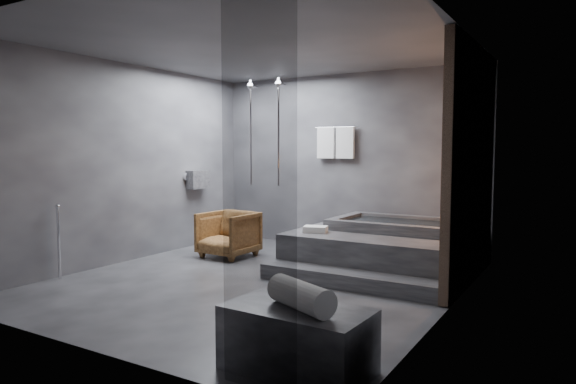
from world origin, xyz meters
The scene contains 7 objects.
room centered at (0.40, 0.24, 1.73)m, with size 5.00×5.04×2.82m.
tub_deck centered at (1.05, 1.45, 0.25)m, with size 2.20×2.00×0.50m, color #2E2E30.
tub_step centered at (1.05, 0.27, 0.09)m, with size 2.20×0.36×0.18m, color #2E2E30.
concrete_bench centered at (1.67, -1.99, 0.23)m, with size 1.04×0.57×0.47m, color #2F2E31.
driftwood_chair centered at (-1.19, 0.93, 0.34)m, with size 0.72×0.74×0.68m, color #432710.
rolled_towel centered at (1.72, -2.03, 0.57)m, with size 0.20×0.20×0.56m, color silver.
deck_towel centered at (0.31, 0.86, 0.54)m, with size 0.30×0.22×0.08m, color white.
Camera 1 is at (3.44, -5.08, 1.58)m, focal length 32.00 mm.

